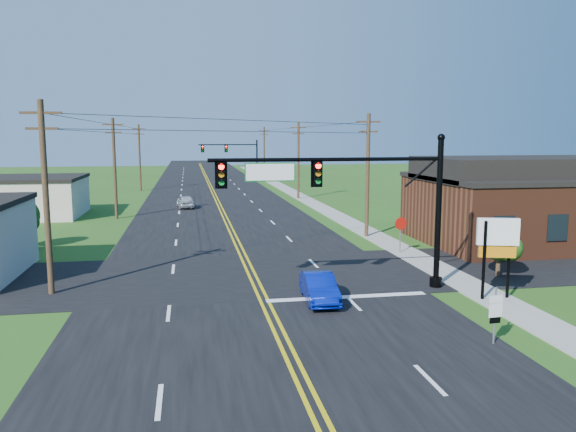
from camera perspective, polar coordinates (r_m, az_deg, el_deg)
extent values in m
plane|color=#284C15|center=(18.86, 0.02, -14.82)|extent=(260.00, 260.00, 0.00)
cube|color=black|center=(67.57, -7.47, 1.77)|extent=(16.00, 220.00, 0.04)
cube|color=black|center=(30.17, -4.02, -5.99)|extent=(70.00, 10.00, 0.04)
cube|color=gray|center=(59.15, 3.21, 0.96)|extent=(2.00, 160.00, 0.08)
cylinder|color=black|center=(28.02, 15.02, 0.12)|extent=(0.28, 0.28, 7.20)
cylinder|color=black|center=(28.66, 14.78, -6.53)|extent=(0.60, 0.60, 0.50)
sphere|color=black|center=(27.77, 15.30, 7.70)|extent=(0.36, 0.36, 0.36)
cylinder|color=black|center=(25.92, 4.11, 5.75)|extent=(11.00, 0.18, 0.18)
cube|color=#05601B|center=(25.42, -1.83, 4.48)|extent=(2.30, 0.06, 0.85)
cylinder|color=black|center=(97.90, -3.17, 5.85)|extent=(0.28, 0.28, 7.20)
cylinder|color=black|center=(98.09, -3.16, 3.90)|extent=(0.60, 0.60, 0.50)
sphere|color=black|center=(97.83, -3.19, 8.02)|extent=(0.36, 0.36, 0.36)
cylinder|color=black|center=(97.36, -6.13, 7.22)|extent=(10.00, 0.18, 0.18)
cube|color=#05601B|center=(97.20, -8.02, 6.86)|extent=(2.30, 0.06, 0.85)
cube|color=#532717|center=(42.32, 23.00, 0.44)|extent=(14.00, 11.00, 4.40)
cube|color=black|center=(42.10, 23.17, 3.61)|extent=(14.20, 11.20, 0.30)
cube|color=beige|center=(57.64, -26.13, 1.62)|extent=(12.00, 9.00, 3.40)
cube|color=black|center=(57.49, -26.24, 3.45)|extent=(12.20, 9.20, 0.30)
cylinder|color=#342718|center=(28.01, -23.37, 1.59)|extent=(0.28, 0.28, 9.00)
cube|color=#342718|center=(27.88, -23.82, 9.57)|extent=(1.80, 0.12, 0.12)
cube|color=#342718|center=(27.87, -23.74, 8.14)|extent=(1.40, 0.12, 0.12)
cylinder|color=#342718|center=(52.58, -17.20, 4.61)|extent=(0.28, 0.28, 9.00)
cube|color=#342718|center=(52.52, -17.38, 8.85)|extent=(1.80, 0.12, 0.12)
cube|color=#342718|center=(52.51, -17.34, 8.09)|extent=(1.40, 0.12, 0.12)
cylinder|color=#342718|center=(79.42, -14.84, 5.74)|extent=(0.28, 0.28, 9.00)
cube|color=#342718|center=(79.38, -14.94, 8.55)|extent=(1.80, 0.12, 0.12)
cube|color=#342718|center=(79.37, -14.93, 8.05)|extent=(1.40, 0.12, 0.12)
cylinder|color=#342718|center=(41.27, 8.08, 4.04)|extent=(0.28, 0.28, 9.00)
cube|color=#342718|center=(41.18, 8.19, 9.46)|extent=(1.80, 0.12, 0.12)
cube|color=#342718|center=(41.17, 8.17, 8.48)|extent=(1.40, 0.12, 0.12)
cylinder|color=#342718|center=(66.43, 1.06, 5.61)|extent=(0.28, 0.28, 9.00)
cube|color=#342718|center=(66.37, 1.07, 8.97)|extent=(1.80, 0.12, 0.12)
cube|color=#342718|center=(66.37, 1.06, 8.37)|extent=(1.40, 0.12, 0.12)
cylinder|color=#342718|center=(96.02, -2.43, 6.35)|extent=(0.28, 0.28, 9.00)
cube|color=#342718|center=(95.98, -2.45, 8.68)|extent=(1.80, 0.12, 0.12)
cube|color=#342718|center=(95.97, -2.45, 8.26)|extent=(1.40, 0.12, 0.12)
cylinder|color=#342718|center=(47.57, 13.60, 0.08)|extent=(0.24, 0.24, 1.85)
sphere|color=#153D0E|center=(47.37, 13.67, 2.09)|extent=(3.00, 3.00, 3.00)
cylinder|color=#342718|center=(31.79, 20.57, -4.59)|extent=(0.24, 0.24, 1.32)
sphere|color=#153D0E|center=(31.56, 20.68, -2.46)|extent=(2.00, 2.00, 2.00)
cylinder|color=#342718|center=(41.14, -25.41, -1.91)|extent=(0.24, 0.24, 1.54)
sphere|color=#153D0E|center=(40.94, -25.53, 0.02)|extent=(2.40, 2.40, 2.40)
imported|color=#071999|center=(25.27, 3.19, -7.36)|extent=(1.52, 3.84, 1.24)
imported|color=silver|center=(59.03, -10.38, 1.43)|extent=(2.02, 4.04, 1.32)
cylinder|color=slate|center=(21.41, 20.27, -9.52)|extent=(0.07, 0.07, 2.10)
cube|color=white|center=(21.21, 20.39, -7.95)|extent=(0.53, 0.08, 0.29)
cube|color=white|center=(21.32, 20.34, -8.93)|extent=(0.53, 0.08, 0.52)
cube|color=black|center=(21.43, 20.29, -9.91)|extent=(0.43, 0.07, 0.21)
cylinder|color=slate|center=(36.16, 11.33, -2.05)|extent=(0.08, 0.08, 2.18)
cylinder|color=#A31109|center=(36.00, 11.39, -0.76)|extent=(0.83, 0.16, 0.83)
cylinder|color=black|center=(26.64, 19.29, -4.34)|extent=(0.17, 0.17, 3.64)
cylinder|color=black|center=(27.25, 21.52, -4.18)|extent=(0.17, 0.17, 3.64)
cube|color=white|center=(26.71, 20.56, -1.50)|extent=(1.82, 0.73, 1.21)
cube|color=#CC720C|center=(26.86, 20.46, -3.42)|extent=(1.62, 0.65, 0.51)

